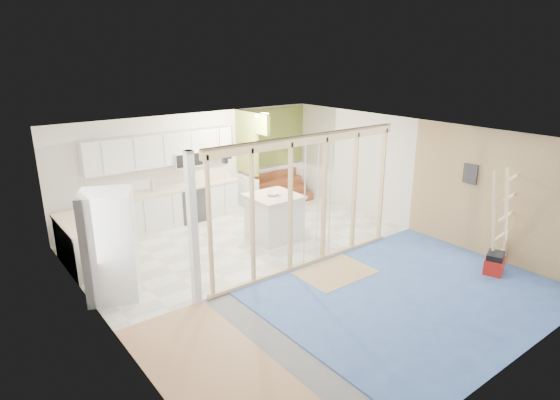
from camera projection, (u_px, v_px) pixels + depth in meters
room at (295, 206)px, 8.63m from camera, size 7.01×8.01×2.61m
floor_overlays at (296, 267)px, 9.11m from camera, size 7.00×8.00×0.03m
stud_frame at (286, 193)px, 8.42m from camera, size 4.66×0.14×2.60m
base_cabinets at (145, 217)px, 10.49m from camera, size 4.45×2.24×0.93m
upper_cabinets at (164, 150)px, 10.87m from camera, size 3.60×0.41×0.85m
green_partition at (268, 170)px, 12.69m from camera, size 2.25×1.51×2.60m
pot_rack at (226, 154)px, 9.67m from camera, size 0.52×0.52×0.72m
sheathing_panel at (498, 197)px, 9.14m from camera, size 0.02×4.00×2.60m
electrical_panel at (470, 174)px, 9.46m from camera, size 0.04×0.30×0.40m
ceiling_light at (262, 115)px, 11.33m from camera, size 0.32×0.32×0.08m
fridge at (111, 246)px, 7.77m from camera, size 1.09×1.05×1.87m
island at (274, 217)px, 10.33m from camera, size 1.06×1.06×1.03m
bowl at (273, 194)px, 10.15m from camera, size 0.36×0.36×0.07m
soap_bottle_a at (152, 184)px, 10.82m from camera, size 0.14×0.14×0.30m
soap_bottle_b at (226, 175)px, 11.85m from camera, size 0.12×0.12×0.20m
toolbox at (494, 264)px, 8.81m from camera, size 0.52×0.46×0.41m
ladder at (501, 219)px, 8.77m from camera, size 1.07×0.06×2.00m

